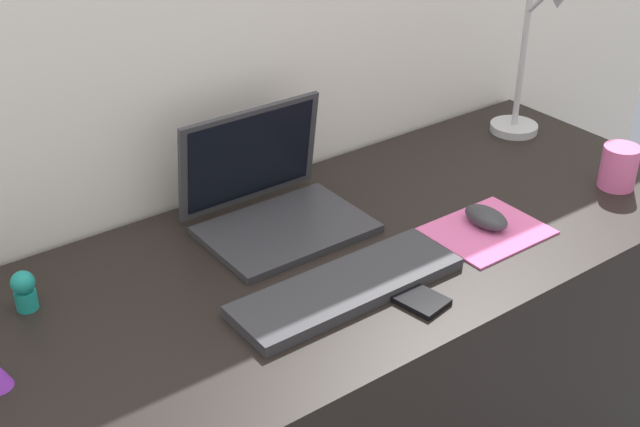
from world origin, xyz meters
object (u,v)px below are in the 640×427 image
object	(u,v)px
cell_phone	(409,295)
desk_lamp	(533,65)
laptop	(270,196)
toy_figurine_teal	(24,290)
mouse	(486,217)
keyboard	(347,287)
coffee_mug	(619,167)

from	to	relation	value
cell_phone	desk_lamp	bearing A→B (deg)	16.41
laptop	toy_figurine_teal	distance (m)	0.47
toy_figurine_teal	mouse	bearing A→B (deg)	-18.25
laptop	keyboard	distance (m)	0.28
laptop	mouse	size ratio (longest dim) A/B	3.12
keyboard	mouse	bearing A→B (deg)	1.92
keyboard	desk_lamp	size ratio (longest dim) A/B	1.11
laptop	keyboard	world-z (taller)	laptop
mouse	cell_phone	xyz separation A→B (m)	(-0.27, -0.09, -0.02)
keyboard	coffee_mug	xyz separation A→B (m)	(0.67, -0.03, 0.03)
keyboard	coffee_mug	distance (m)	0.68
coffee_mug	mouse	bearing A→B (deg)	172.49
laptop	cell_phone	distance (m)	0.35
mouse	coffee_mug	xyz separation A→B (m)	(0.33, -0.04, 0.02)
laptop	mouse	xyz separation A→B (m)	(0.31, -0.26, -0.03)
cell_phone	desk_lamp	size ratio (longest dim) A/B	0.35
desk_lamp	coffee_mug	bearing A→B (deg)	-98.03
desk_lamp	coffee_mug	world-z (taller)	desk_lamp
desk_lamp	coffee_mug	xyz separation A→B (m)	(-0.04, -0.28, -0.13)
keyboard	coffee_mug	bearing A→B (deg)	-2.78
keyboard	mouse	xyz separation A→B (m)	(0.34, 0.01, 0.01)
mouse	desk_lamp	xyz separation A→B (m)	(0.37, 0.24, 0.15)
laptop	keyboard	xyz separation A→B (m)	(-0.03, -0.27, -0.04)
laptop	mouse	bearing A→B (deg)	-39.60
mouse	cell_phone	distance (m)	0.28
toy_figurine_teal	laptop	bearing A→B (deg)	0.02
toy_figurine_teal	keyboard	bearing A→B (deg)	-31.25
laptop	cell_phone	xyz separation A→B (m)	(0.05, -0.34, -0.05)
coffee_mug	desk_lamp	bearing A→B (deg)	81.97
coffee_mug	toy_figurine_teal	xyz separation A→B (m)	(-1.12, 0.30, -0.01)
cell_phone	coffee_mug	size ratio (longest dim) A/B	1.42
toy_figurine_teal	coffee_mug	bearing A→B (deg)	-15.15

